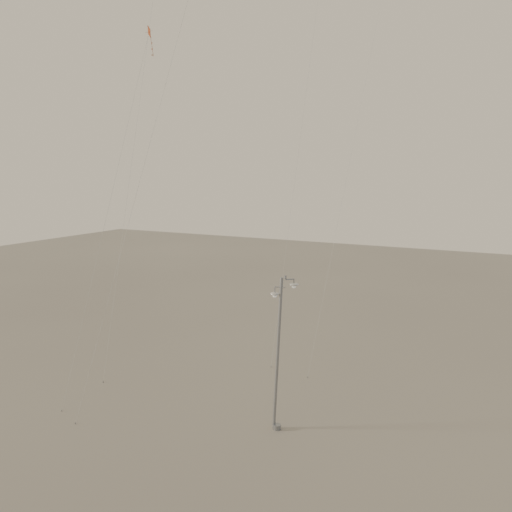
% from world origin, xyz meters
% --- Properties ---
extents(ground, '(160.00, 160.00, 0.00)m').
position_xyz_m(ground, '(0.00, 0.00, 0.00)').
color(ground, gray).
rests_on(ground, ground).
extents(street_lamp, '(1.49, 0.92, 9.22)m').
position_xyz_m(street_lamp, '(1.43, 3.29, 4.92)').
color(street_lamp, gray).
rests_on(street_lamp, ground).
extents(kite_0, '(1.61, 7.27, 32.35)m').
position_xyz_m(kite_0, '(-11.62, 9.37, 26.13)').
color(kite_0, '#963615').
rests_on(kite_0, ground).
extents(kite_1, '(4.28, 8.82, 28.68)m').
position_xyz_m(kite_1, '(-6.49, 4.83, 21.74)').
color(kite_1, '#2E2726').
rests_on(kite_1, ground).
extents(kite_3, '(5.21, 3.95, 23.09)m').
position_xyz_m(kite_3, '(-8.02, 1.82, 16.48)').
color(kite_3, '#963615').
rests_on(kite_3, ground).
extents(kite_5, '(2.68, 11.53, 33.78)m').
position_xyz_m(kite_5, '(2.08, 19.32, 24.91)').
color(kite_5, '#AB671C').
rests_on(kite_5, ground).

